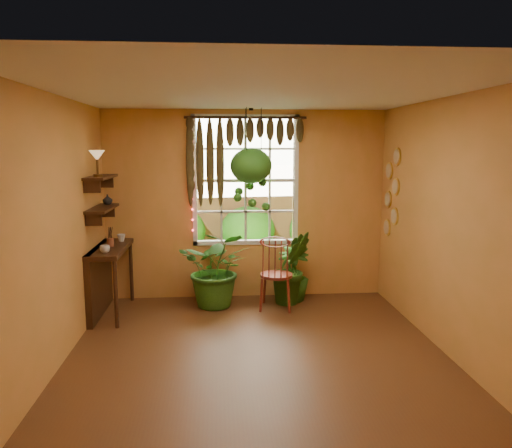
{
  "coord_description": "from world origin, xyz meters",
  "views": [
    {
      "loc": [
        -0.41,
        -4.87,
        2.19
      ],
      "look_at": [
        0.06,
        1.15,
        1.24
      ],
      "focal_mm": 35.0,
      "sensor_mm": 36.0,
      "label": 1
    }
  ],
  "objects_px": {
    "potted_plant_left": "(217,268)",
    "potted_plant_mid": "(291,268)",
    "counter_ledge": "(103,273)",
    "windsor_chair": "(276,284)",
    "hanging_basket": "(251,170)"
  },
  "relations": [
    {
      "from": "potted_plant_left",
      "to": "potted_plant_mid",
      "type": "bearing_deg",
      "value": 3.12
    },
    {
      "from": "counter_ledge",
      "to": "windsor_chair",
      "type": "xyz_separation_m",
      "value": [
        2.28,
        0.02,
        -0.21
      ]
    },
    {
      "from": "counter_ledge",
      "to": "hanging_basket",
      "type": "xyz_separation_m",
      "value": [
        1.97,
        0.4,
        1.31
      ]
    },
    {
      "from": "potted_plant_left",
      "to": "counter_ledge",
      "type": "bearing_deg",
      "value": -172.72
    },
    {
      "from": "windsor_chair",
      "to": "hanging_basket",
      "type": "distance_m",
      "value": 1.6
    },
    {
      "from": "counter_ledge",
      "to": "hanging_basket",
      "type": "bearing_deg",
      "value": 11.52
    },
    {
      "from": "counter_ledge",
      "to": "potted_plant_left",
      "type": "relative_size",
      "value": 1.11
    },
    {
      "from": "hanging_basket",
      "to": "potted_plant_mid",
      "type": "bearing_deg",
      "value": -16.03
    },
    {
      "from": "windsor_chair",
      "to": "potted_plant_left",
      "type": "height_order",
      "value": "windsor_chair"
    },
    {
      "from": "counter_ledge",
      "to": "windsor_chair",
      "type": "relative_size",
      "value": 1.02
    },
    {
      "from": "counter_ledge",
      "to": "potted_plant_mid",
      "type": "bearing_deg",
      "value": 5.59
    },
    {
      "from": "potted_plant_left",
      "to": "potted_plant_mid",
      "type": "xyz_separation_m",
      "value": [
        1.02,
        0.06,
        -0.03
      ]
    },
    {
      "from": "counter_ledge",
      "to": "potted_plant_left",
      "type": "distance_m",
      "value": 1.5
    },
    {
      "from": "potted_plant_left",
      "to": "hanging_basket",
      "type": "xyz_separation_m",
      "value": [
        0.48,
        0.21,
        1.32
      ]
    },
    {
      "from": "potted_plant_mid",
      "to": "hanging_basket",
      "type": "height_order",
      "value": "hanging_basket"
    }
  ]
}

